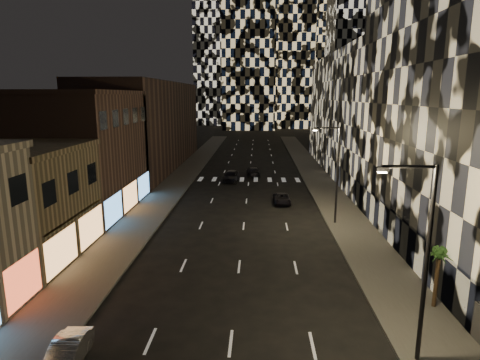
# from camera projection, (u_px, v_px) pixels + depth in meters

# --- Properties ---
(sidewalk_left) EXTENTS (4.00, 120.00, 0.15)m
(sidewalk_left) POSITION_uv_depth(u_px,v_px,m) (180.00, 178.00, 58.21)
(sidewalk_left) COLOR #47443F
(sidewalk_left) RESTS_ON ground
(sidewalk_right) EXTENTS (4.00, 120.00, 0.15)m
(sidewalk_right) POSITION_uv_depth(u_px,v_px,m) (319.00, 180.00, 57.34)
(sidewalk_right) COLOR #47443F
(sidewalk_right) RESTS_ON ground
(curb_left) EXTENTS (0.20, 120.00, 0.15)m
(curb_left) POSITION_uv_depth(u_px,v_px,m) (194.00, 178.00, 58.12)
(curb_left) COLOR #4C4C47
(curb_left) RESTS_ON ground
(curb_right) EXTENTS (0.20, 120.00, 0.15)m
(curb_right) POSITION_uv_depth(u_px,v_px,m) (304.00, 179.00, 57.43)
(curb_right) COLOR #4C4C47
(curb_right) RESTS_ON ground
(retail_tan) EXTENTS (10.00, 10.00, 8.00)m
(retail_tan) POSITION_uv_depth(u_px,v_px,m) (8.00, 206.00, 29.36)
(retail_tan) COLOR #7A6749
(retail_tan) RESTS_ON ground
(retail_brown) EXTENTS (10.00, 15.00, 12.00)m
(retail_brown) POSITION_uv_depth(u_px,v_px,m) (80.00, 154.00, 41.16)
(retail_brown) COLOR brown
(retail_brown) RESTS_ON ground
(retail_filler_left) EXTENTS (10.00, 40.00, 14.00)m
(retail_filler_left) POSITION_uv_depth(u_px,v_px,m) (149.00, 125.00, 66.84)
(retail_filler_left) COLOR brown
(retail_filler_left) RESTS_ON ground
(midrise_base) EXTENTS (0.60, 25.00, 3.00)m
(midrise_base) POSITION_uv_depth(u_px,v_px,m) (395.00, 228.00, 32.02)
(midrise_base) COLOR #383838
(midrise_base) RESTS_ON ground
(midrise_filler_right) EXTENTS (16.00, 40.00, 18.00)m
(midrise_filler_right) POSITION_uv_depth(u_px,v_px,m) (379.00, 114.00, 61.89)
(midrise_filler_right) COLOR #232326
(midrise_filler_right) RESTS_ON ground
(streetlight_near) EXTENTS (2.55, 0.25, 9.00)m
(streetlight_near) POSITION_uv_depth(u_px,v_px,m) (422.00, 251.00, 17.22)
(streetlight_near) COLOR black
(streetlight_near) RESTS_ON sidewalk_right
(streetlight_far) EXTENTS (2.55, 0.25, 9.00)m
(streetlight_far) POSITION_uv_depth(u_px,v_px,m) (335.00, 168.00, 36.77)
(streetlight_far) COLOR black
(streetlight_far) RESTS_ON sidewalk_right
(car_silver_parked) EXTENTS (1.55, 3.81, 1.23)m
(car_silver_parked) POSITION_uv_depth(u_px,v_px,m) (66.00, 355.00, 17.82)
(car_silver_parked) COLOR #96969B
(car_silver_parked) RESTS_ON ground
(car_dark_midlane) EXTENTS (2.38, 4.79, 1.57)m
(car_dark_midlane) POSITION_uv_depth(u_px,v_px,m) (231.00, 176.00, 56.41)
(car_dark_midlane) COLOR black
(car_dark_midlane) RESTS_ON ground
(car_dark_oncoming) EXTENTS (2.24, 4.62, 1.30)m
(car_dark_oncoming) POSITION_uv_depth(u_px,v_px,m) (253.00, 171.00, 60.37)
(car_dark_oncoming) COLOR black
(car_dark_oncoming) RESTS_ON ground
(car_dark_rightlane) EXTENTS (1.94, 3.98, 1.09)m
(car_dark_rightlane) POSITION_uv_depth(u_px,v_px,m) (282.00, 199.00, 44.90)
(car_dark_rightlane) COLOR black
(car_dark_rightlane) RESTS_ON ground
(palm_tree) EXTENTS (1.81, 1.79, 3.56)m
(palm_tree) POSITION_uv_depth(u_px,v_px,m) (439.00, 258.00, 22.25)
(palm_tree) COLOR #47331E
(palm_tree) RESTS_ON sidewalk_right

